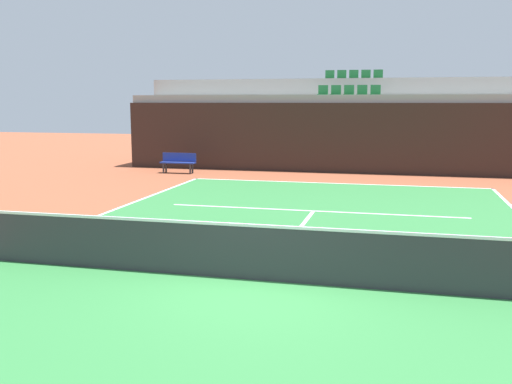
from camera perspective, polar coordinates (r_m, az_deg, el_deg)
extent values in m
plane|color=brown|center=(9.85, 0.28, -8.82)|extent=(80.00, 80.00, 0.00)
cube|color=#2D7238|center=(9.85, 0.28, -8.79)|extent=(11.00, 24.00, 0.01)
cube|color=white|center=(21.39, 7.89, 0.85)|extent=(11.00, 0.10, 0.00)
cube|color=white|center=(15.96, 5.74, -1.89)|extent=(8.26, 0.10, 0.00)
cube|color=white|center=(12.87, 3.67, -4.51)|extent=(0.10, 6.40, 0.00)
cube|color=black|center=(24.55, 8.81, 5.30)|extent=(19.49, 0.30, 2.95)
cube|color=#9E9E99|center=(25.89, 9.09, 5.86)|extent=(19.49, 2.40, 3.29)
cube|color=#9E9E99|center=(28.26, 9.54, 6.89)|extent=(19.49, 2.40, 4.06)
cube|color=#1E6633|center=(25.98, 6.63, 9.59)|extent=(0.44, 0.44, 0.04)
cube|color=#1E6633|center=(26.18, 6.69, 10.07)|extent=(0.44, 0.04, 0.40)
cube|color=#1E6633|center=(25.91, 7.90, 9.57)|extent=(0.44, 0.44, 0.04)
cube|color=#1E6633|center=(26.11, 7.96, 10.05)|extent=(0.44, 0.04, 0.40)
cube|color=#1E6633|center=(25.85, 9.19, 9.54)|extent=(0.44, 0.44, 0.04)
cube|color=#1E6633|center=(26.05, 9.24, 10.02)|extent=(0.44, 0.04, 0.40)
cube|color=#1E6633|center=(25.81, 10.47, 9.51)|extent=(0.44, 0.44, 0.04)
cube|color=#1E6633|center=(26.01, 10.52, 9.99)|extent=(0.44, 0.04, 0.40)
cube|color=#1E6633|center=(25.78, 11.77, 9.47)|extent=(0.44, 0.44, 0.04)
cube|color=#1E6633|center=(25.98, 11.80, 9.95)|extent=(0.44, 0.04, 0.40)
cube|color=#1E6633|center=(28.38, 7.30, 11.10)|extent=(0.44, 0.44, 0.04)
cube|color=#1E6633|center=(28.58, 7.35, 11.52)|extent=(0.44, 0.04, 0.40)
cube|color=#1E6633|center=(28.31, 8.47, 11.08)|extent=(0.44, 0.44, 0.04)
cube|color=#1E6633|center=(28.52, 8.52, 11.50)|extent=(0.44, 0.04, 0.40)
cube|color=#1E6633|center=(28.26, 9.65, 11.05)|extent=(0.44, 0.44, 0.04)
cube|color=#1E6633|center=(28.47, 9.70, 11.48)|extent=(0.44, 0.04, 0.40)
cube|color=#1E6633|center=(28.22, 10.84, 11.02)|extent=(0.44, 0.44, 0.04)
cube|color=#1E6633|center=(28.43, 10.87, 11.45)|extent=(0.44, 0.04, 0.40)
cube|color=#1E6633|center=(28.20, 12.02, 10.99)|extent=(0.44, 0.44, 0.04)
cube|color=#1E6633|center=(28.40, 12.05, 11.42)|extent=(0.44, 0.04, 0.40)
cube|color=#333338|center=(9.72, 0.28, -6.18)|extent=(10.90, 0.02, 0.92)
cube|color=white|center=(9.60, 0.28, -3.38)|extent=(10.90, 0.04, 0.05)
cube|color=navy|center=(24.45, -7.77, 2.91)|extent=(1.50, 0.40, 0.05)
cube|color=navy|center=(24.60, -7.63, 3.46)|extent=(1.50, 0.04, 0.36)
cube|color=#2D2D33|center=(24.58, -9.18, 2.35)|extent=(0.06, 0.06, 0.42)
cube|color=#2D2D33|center=(24.13, -6.56, 2.28)|extent=(0.06, 0.06, 0.42)
cube|color=#2D2D33|center=(24.83, -8.93, 2.42)|extent=(0.06, 0.06, 0.42)
cube|color=#2D2D33|center=(24.39, -6.33, 2.36)|extent=(0.06, 0.06, 0.42)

